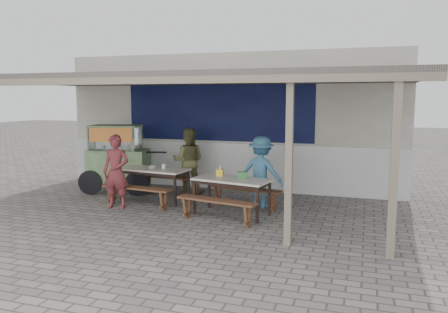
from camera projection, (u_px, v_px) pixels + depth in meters
ground at (177, 218)px, 8.65m from camera, size 60.00×60.00×0.00m
back_wall at (231, 122)px, 11.78m from camera, size 9.00×1.28×3.50m
warung_roof at (194, 81)px, 9.12m from camera, size 9.00×4.21×2.81m
table_left at (154, 172)px, 10.01m from camera, size 1.63×0.88×0.75m
bench_left_street at (137, 192)px, 9.43m from camera, size 1.68×0.45×0.45m
bench_left_wall at (171, 181)px, 10.69m from camera, size 1.68×0.45×0.45m
table_right at (232, 182)px, 8.77m from camera, size 1.63×0.98×0.75m
bench_right_street at (216, 205)px, 8.27m from camera, size 1.65×0.57×0.45m
bench_right_wall at (245, 193)px, 9.35m from camera, size 1.65×0.57×0.45m
vendor_cart at (118, 156)px, 10.91m from camera, size 2.01×1.12×1.68m
patron_street_side at (116, 172)px, 9.31m from camera, size 0.62×0.45×1.59m
patron_wall_side at (188, 161)px, 10.81m from camera, size 0.91×0.79×1.62m
patron_right_table at (261, 172)px, 9.43m from camera, size 1.09×0.77×1.54m
tissue_box at (220, 172)px, 9.07m from camera, size 0.15×0.15×0.14m
donation_box at (242, 175)px, 8.82m from camera, size 0.22×0.18×0.13m
condiment_jar at (164, 166)px, 10.01m from camera, size 0.09×0.09×0.10m
condiment_bowl at (152, 167)px, 10.07m from camera, size 0.24×0.24×0.05m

